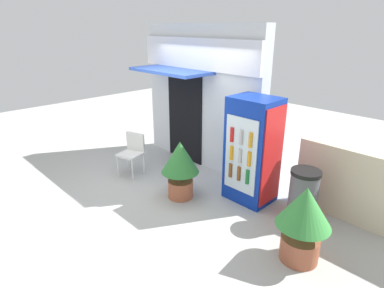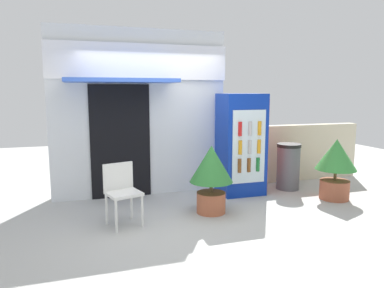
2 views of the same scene
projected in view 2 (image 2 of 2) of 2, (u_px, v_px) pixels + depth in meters
ground at (173, 220)px, 5.15m from camera, size 16.00×16.00×0.00m
storefront_building at (139, 110)px, 6.26m from camera, size 3.07×1.07×2.90m
drink_cooler at (241, 144)px, 6.37m from camera, size 0.78×0.68×1.80m
plastic_chair at (121, 189)px, 4.92m from camera, size 0.53×0.51×0.85m
potted_plant_near_shop at (211, 172)px, 5.37m from camera, size 0.65×0.65×1.04m
potted_plant_curbside at (336, 163)px, 6.05m from camera, size 0.68×0.68×1.04m
trash_bin at (288, 166)px, 6.72m from camera, size 0.45×0.45×0.87m
stone_boundary_wall at (306, 152)px, 7.50m from camera, size 2.35×0.22×1.15m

